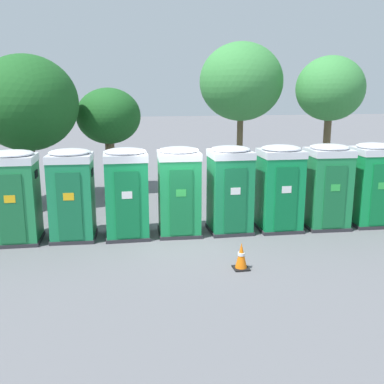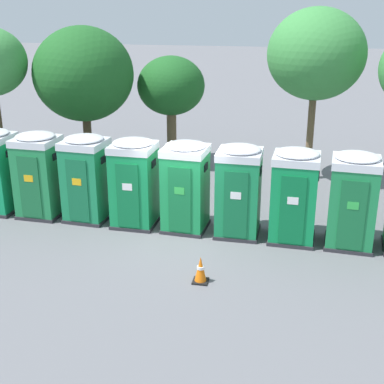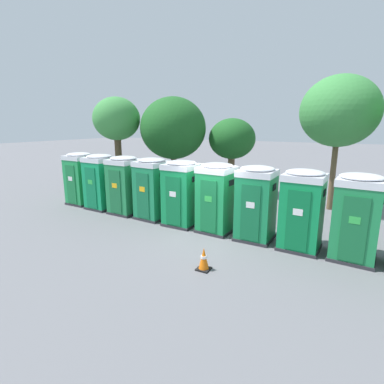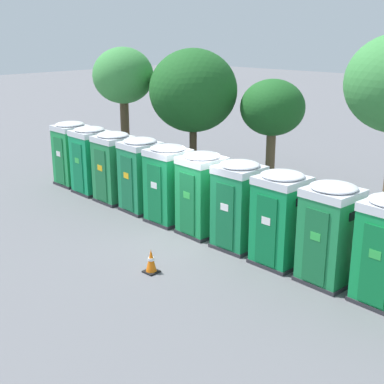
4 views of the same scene
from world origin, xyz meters
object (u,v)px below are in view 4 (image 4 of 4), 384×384
Objects in this scene: traffic_cone at (151,261)px; portapotty_1 at (91,160)px; portapotty_3 at (141,174)px; portapotty_4 at (168,184)px; portapotty_0 at (72,153)px; street_tree_2 at (272,109)px; portapotty_8 at (330,233)px; street_tree_0 at (193,91)px; portapotty_5 at (201,193)px; portapotty_2 at (114,167)px; street_tree_1 at (123,77)px; portapotty_7 at (280,218)px; portapotty_6 at (238,205)px.

portapotty_1 is at bearing 155.41° from traffic_cone.
portapotty_3 is 1.00× the size of portapotty_4.
portapotty_1 reaches higher than traffic_cone.
portapotty_0 is 1.00× the size of portapotty_3.
portapotty_1 is at bearing -126.05° from street_tree_2.
portapotty_8 is (7.46, -0.39, -0.00)m from portapotty_3.
portapotty_0 is 0.48× the size of street_tree_0.
portapotty_1 is at bearing 177.58° from portapotty_5.
traffic_cone is (5.58, -7.37, -3.32)m from street_tree_0.
portapotty_2 is 5.09m from street_tree_1.
street_tree_1 is 11.08m from traffic_cone.
street_tree_0 reaches higher than portapotty_2.
portapotty_2 is 1.00× the size of portapotty_4.
portapotty_7 is 0.48× the size of street_tree_1.
portapotty_3 is 5.10m from traffic_cone.
portapotty_8 is (1.49, -0.06, -0.00)m from portapotty_7.
portapotty_2 is 1.49m from portapotty_3.
portapotty_4 is 1.00× the size of portapotty_6.
street_tree_1 is at bearing 146.11° from portapotty_3.
portapotty_5 is 1.00× the size of portapotty_6.
street_tree_2 is (5.67, 5.59, 1.76)m from portapotty_0.
portapotty_4 is at bearing 129.72° from traffic_cone.
street_tree_0 is at bearing 148.69° from portapotty_7.
portapotty_6 is at bearing -2.48° from portapotty_1.
portapotty_0 is at bearing -89.54° from street_tree_1.
portapotty_5 reaches higher than traffic_cone.
street_tree_0 is at bearing 55.02° from portapotty_0.
portapotty_4 is 1.00× the size of portapotty_7.
portapotty_1 is 4.33m from street_tree_1.
portapotty_8 is (8.95, -0.41, -0.00)m from portapotty_2.
portapotty_5 is 1.00× the size of portapotty_8.
portapotty_4 is at bearing -2.79° from portapotty_1.
street_tree_1 reaches higher than street_tree_2.
street_tree_2 reaches higher than portapotty_6.
street_tree_0 is 3.27m from street_tree_2.
portapotty_0 is 3.95m from street_tree_1.
portapotty_6 is 9.95m from street_tree_1.
portapotty_2 is 1.00× the size of portapotty_3.
street_tree_2 is (-1.79, 5.99, 1.76)m from portapotty_5.
portapotty_5 is (1.49, -0.03, 0.00)m from portapotty_4.
portapotty_0 is at bearing 158.49° from traffic_cone.
portapotty_0 is at bearing 176.94° from portapotty_5.
street_tree_1 reaches higher than traffic_cone.
portapotty_3 is at bearing 174.96° from portapotty_4.
street_tree_2 reaches higher than portapotty_0.
portapotty_6 is (5.97, -0.26, 0.00)m from portapotty_2.
portapotty_3 and portapotty_5 have the same top height.
portapotty_3 is at bearing 176.99° from portapotty_6.
street_tree_1 reaches higher than portapotty_2.
portapotty_1 is 5.98m from portapotty_5.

